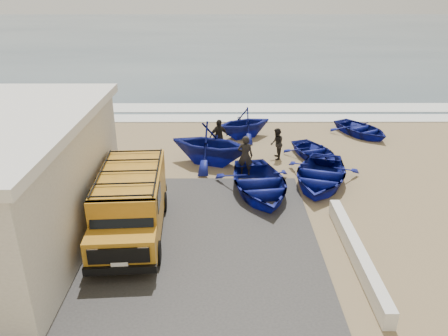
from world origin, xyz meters
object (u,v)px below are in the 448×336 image
object	(u,v)px
van	(131,202)
fisherman_front	(245,156)
parapet	(357,253)
boat_near_right	(320,175)
boat_far_right	(361,129)
fisherman_back	(219,137)
boat_far_left	(243,123)
boat_mid_right	(315,152)
boat_mid_left	(211,143)
fisherman_middle	(277,144)
boat_near_left	(259,183)

from	to	relation	value
van	fisherman_front	bearing A→B (deg)	46.17
parapet	boat_near_right	size ratio (longest dim) A/B	1.35
boat_far_right	fisherman_back	bearing A→B (deg)	169.50
parapet	boat_far_left	distance (m)	11.93
boat_far_right	boat_mid_right	bearing A→B (deg)	-162.46
boat_mid_left	boat_mid_right	world-z (taller)	boat_mid_left
boat_mid_left	boat_far_right	bearing A→B (deg)	-44.56
boat_far_right	fisherman_middle	size ratio (longest dim) A/B	2.26
van	boat_near_right	size ratio (longest dim) A/B	1.22
boat_near_left	fisherman_middle	bearing A→B (deg)	65.28
van	boat_far_right	world-z (taller)	van
boat_near_right	fisherman_back	xyz separation A→B (m)	(-4.33, 3.70, 0.42)
van	boat_mid_right	distance (m)	10.20
boat_near_left	fisherman_front	xyz separation A→B (m)	(-0.48, 1.87, 0.46)
boat_far_right	fisherman_back	xyz separation A→B (m)	(-7.95, -2.67, 0.51)
boat_mid_left	boat_far_left	size ratio (longest dim) A/B	1.21
boat_mid_right	fisherman_back	size ratio (longest dim) A/B	1.85
boat_near_right	boat_far_right	size ratio (longest dim) A/B	1.27
fisherman_front	fisherman_middle	bearing A→B (deg)	-122.56
boat_mid_right	fisherman_front	bearing A→B (deg)	-171.89
boat_mid_left	fisherman_middle	bearing A→B (deg)	-59.91
parapet	fisherman_back	bearing A→B (deg)	115.42
boat_near_left	fisherman_back	size ratio (longest dim) A/B	2.59
boat_near_left	fisherman_front	distance (m)	1.99
boat_near_left	van	bearing A→B (deg)	-155.04
parapet	fisherman_front	world-z (taller)	fisherman_front
boat_near_left	boat_mid_left	distance (m)	3.82
boat_far_left	fisherman_back	size ratio (longest dim) A/B	1.83
van	fisherman_middle	xyz separation A→B (m)	(5.70, 6.75, -0.45)
fisherman_middle	boat_mid_right	bearing A→B (deg)	94.66
boat_mid_right	fisherman_middle	xyz separation A→B (m)	(-1.89, -0.01, 0.43)
van	boat_near_right	bearing A→B (deg)	24.33
van	boat_far_left	distance (m)	10.77
boat_mid_left	boat_far_left	world-z (taller)	boat_mid_left
van	boat_mid_right	xyz separation A→B (m)	(7.58, 6.76, -0.88)
parapet	boat_mid_right	world-z (taller)	boat_mid_right
boat_near_left	boat_far_left	xyz separation A→B (m)	(-0.34, 6.93, 0.37)
boat_far_left	fisherman_back	bearing A→B (deg)	-54.69
boat_near_left	fisherman_front	size ratio (longest dim) A/B	2.45
boat_far_right	fisherman_front	size ratio (longest dim) A/B	1.88
boat_mid_right	boat_far_left	size ratio (longest dim) A/B	1.01
boat_near_right	fisherman_front	world-z (taller)	fisherman_front
van	boat_near_right	distance (m)	8.21
boat_near_right	fisherman_front	bearing A→B (deg)	-179.65
boat_mid_left	boat_far_left	distance (m)	4.11
parapet	boat_near_left	xyz separation A→B (m)	(-2.68, 4.60, 0.19)
boat_mid_right	boat_far_right	world-z (taller)	boat_far_right
parapet	fisherman_back	xyz separation A→B (m)	(-4.35, 9.16, 0.60)
boat_far_left	fisherman_middle	distance (m)	3.48
boat_far_left	van	bearing A→B (deg)	-48.36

